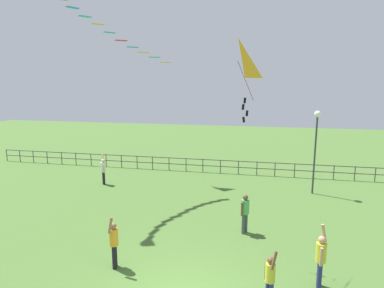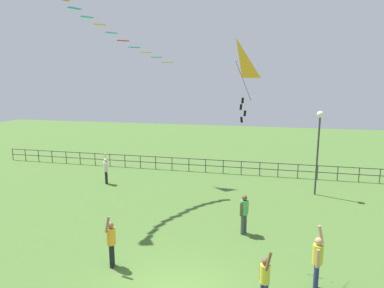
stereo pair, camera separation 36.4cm
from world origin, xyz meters
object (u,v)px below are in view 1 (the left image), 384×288
at_px(person_1, 114,241).
at_px(lamppost, 316,135).
at_px(person_2, 245,211).
at_px(person_5, 321,257).
at_px(person_4, 103,170).
at_px(person_0, 270,277).
at_px(kite_2, 238,63).

bearing_deg(person_1, lamppost, 51.02).
distance_m(person_2, person_5, 4.11).
relative_size(person_2, person_4, 0.89).
relative_size(person_1, person_4, 1.01).
distance_m(person_0, kite_2, 6.86).
relative_size(person_2, kite_2, 0.61).
bearing_deg(lamppost, person_2, -120.69).
bearing_deg(kite_2, lamppost, 62.37).
height_order(person_0, person_1, person_1).
distance_m(lamppost, person_5, 9.56).
relative_size(person_4, kite_2, 0.68).
relative_size(person_2, person_5, 0.85).
height_order(lamppost, person_2, lamppost).
bearing_deg(person_5, person_1, -177.46).
distance_m(person_0, person_5, 1.96).
bearing_deg(person_0, kite_2, 112.17).
xyz_separation_m(person_2, kite_2, (-0.33, -1.42, 5.91)).
distance_m(lamppost, person_1, 12.45).
bearing_deg(kite_2, person_1, -150.62).
height_order(person_2, person_5, person_5).
bearing_deg(person_2, person_5, -53.23).
bearing_deg(lamppost, person_0, -103.84).
height_order(person_1, person_2, person_1).
relative_size(person_0, kite_2, 0.64).
bearing_deg(person_0, lamppost, 76.16).
xyz_separation_m(person_1, person_4, (-4.75, 8.58, -0.01)).
height_order(lamppost, person_4, lamppost).
height_order(lamppost, person_1, lamppost).
height_order(person_1, kite_2, kite_2).
relative_size(person_0, person_2, 1.05).
xyz_separation_m(person_0, person_5, (1.52, 1.23, 0.10)).
relative_size(person_5, kite_2, 0.71).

